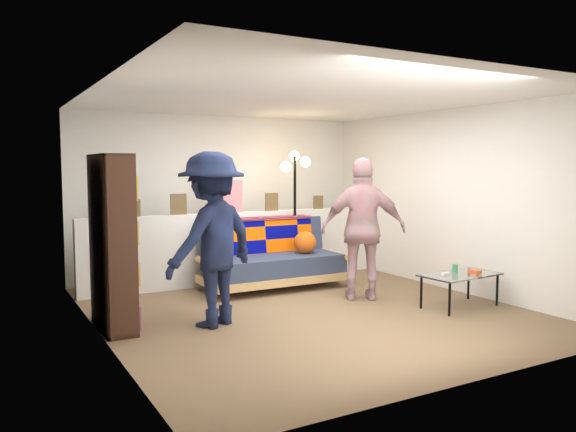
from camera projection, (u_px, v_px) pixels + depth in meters
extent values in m
plane|color=brown|center=(305.00, 309.00, 6.45)|extent=(5.00, 5.00, 0.00)
cube|color=silver|center=(221.00, 196.00, 8.52)|extent=(4.50, 0.10, 2.40)
cube|color=silver|center=(99.00, 213.00, 5.25)|extent=(0.10, 5.00, 2.40)
cube|color=silver|center=(450.00, 200.00, 7.44)|extent=(0.10, 5.00, 2.40)
cube|color=white|center=(306.00, 98.00, 6.24)|extent=(4.50, 5.00, 0.10)
cube|color=silver|center=(240.00, 247.00, 7.97)|extent=(4.45, 0.15, 1.00)
cube|color=brown|center=(133.00, 208.00, 7.17)|extent=(0.18, 0.02, 0.22)
cube|color=brown|center=(178.00, 204.00, 7.46)|extent=(0.22, 0.02, 0.28)
cube|color=silver|center=(227.00, 197.00, 7.79)|extent=(0.45, 0.02, 0.45)
cube|color=brown|center=(272.00, 202.00, 8.14)|extent=(0.20, 0.02, 0.26)
cube|color=brown|center=(318.00, 202.00, 8.54)|extent=(0.16, 0.02, 0.20)
cube|color=tan|center=(274.00, 277.00, 7.58)|extent=(1.95, 0.89, 0.10)
cube|color=#2E3A54|center=(275.00, 265.00, 7.52)|extent=(1.84, 0.74, 0.24)
cube|color=#2E3A54|center=(263.00, 239.00, 7.83)|extent=(1.84, 0.26, 0.58)
cylinder|color=tan|center=(209.00, 264.00, 7.12)|extent=(0.10, 0.87, 0.09)
cylinder|color=tan|center=(331.00, 253.00, 7.99)|extent=(0.10, 0.87, 0.09)
cube|color=#05097E|center=(265.00, 240.00, 7.75)|extent=(1.48, 0.12, 0.53)
cube|color=#05097E|center=(261.00, 218.00, 7.85)|extent=(1.48, 0.27, 0.03)
sphere|color=#E05113|center=(305.00, 242.00, 7.71)|extent=(0.31, 0.31, 0.31)
cube|color=black|center=(98.00, 243.00, 5.56)|extent=(0.02, 0.88, 1.76)
cube|color=black|center=(122.00, 248.00, 5.25)|extent=(0.29, 0.02, 1.76)
cube|color=black|center=(103.00, 238.00, 6.00)|extent=(0.29, 0.02, 1.76)
cube|color=black|center=(110.00, 155.00, 5.55)|extent=(0.29, 0.88, 0.02)
cube|color=black|center=(114.00, 326.00, 5.70)|extent=(0.29, 0.88, 0.04)
cube|color=black|center=(113.00, 283.00, 5.66)|extent=(0.29, 0.84, 0.02)
cube|color=black|center=(112.00, 242.00, 5.63)|extent=(0.29, 0.84, 0.02)
cube|color=black|center=(111.00, 201.00, 5.59)|extent=(0.29, 0.84, 0.02)
cube|color=#AE2225|center=(116.00, 309.00, 5.69)|extent=(0.22, 0.82, 0.29)
cube|color=#235B9B|center=(115.00, 267.00, 5.66)|extent=(0.22, 0.82, 0.27)
cube|color=yellow|center=(114.00, 227.00, 5.62)|extent=(0.22, 0.82, 0.29)
cube|color=#338D52|center=(113.00, 186.00, 5.59)|extent=(0.22, 0.82, 0.27)
cylinder|color=black|center=(450.00, 299.00, 6.15)|extent=(0.03, 0.03, 0.37)
cylinder|color=black|center=(497.00, 290.00, 6.62)|extent=(0.03, 0.03, 0.37)
cylinder|color=black|center=(421.00, 292.00, 6.49)|extent=(0.03, 0.03, 0.37)
cylinder|color=black|center=(468.00, 284.00, 6.96)|extent=(0.03, 0.03, 0.37)
cube|color=silver|center=(460.00, 275.00, 6.53)|extent=(0.97, 0.59, 0.02)
cube|color=silver|center=(446.00, 274.00, 6.47)|extent=(0.12, 0.06, 0.03)
cube|color=#E45A28|center=(475.00, 272.00, 6.56)|extent=(0.10, 0.14, 0.04)
cylinder|color=#3E9557|center=(455.00, 268.00, 6.65)|extent=(0.07, 0.07, 0.09)
cylinder|color=black|center=(295.00, 278.00, 8.22)|extent=(0.31, 0.31, 0.03)
cylinder|color=black|center=(295.00, 218.00, 8.15)|extent=(0.05, 0.05, 1.79)
sphere|color=#FFC672|center=(286.00, 167.00, 8.11)|extent=(0.15, 0.15, 0.15)
sphere|color=#FFC672|center=(305.00, 162.00, 8.08)|extent=(0.15, 0.15, 0.15)
sphere|color=#FFC672|center=(294.00, 156.00, 8.20)|extent=(0.15, 0.15, 0.15)
imported|color=black|center=(212.00, 239.00, 5.74)|extent=(1.33, 1.09, 1.79)
imported|color=pink|center=(363.00, 229.00, 6.88)|extent=(1.10, 0.89, 1.75)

